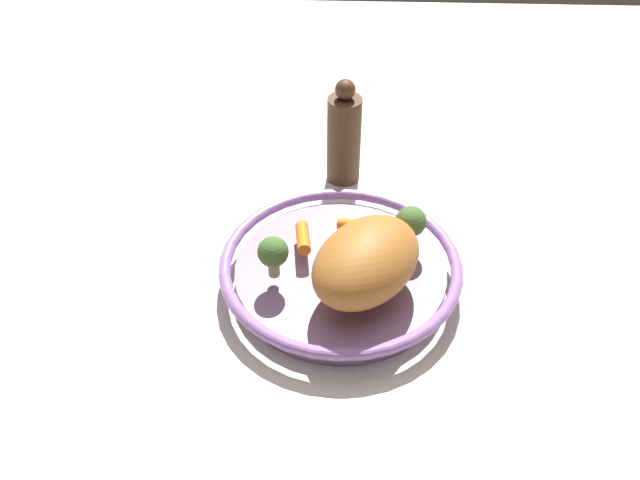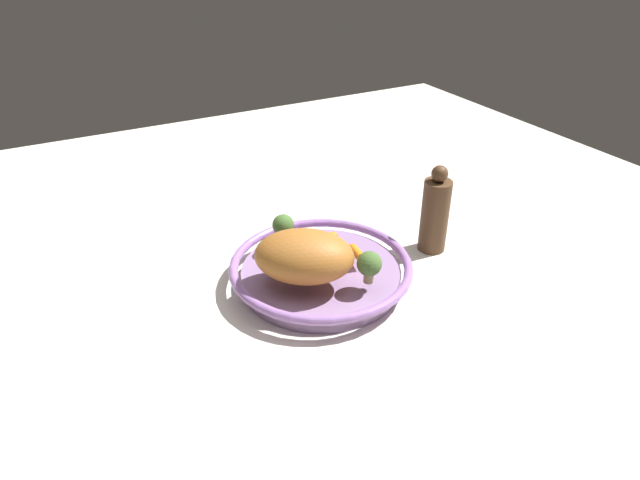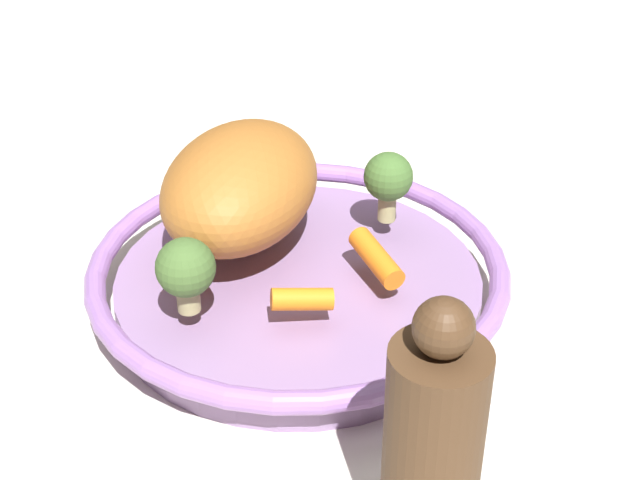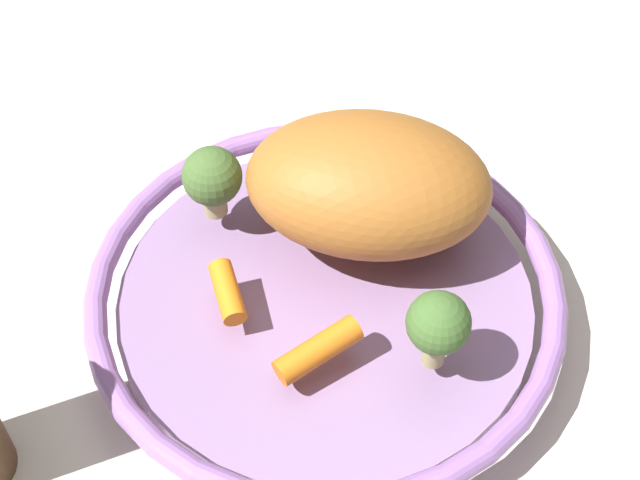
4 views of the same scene
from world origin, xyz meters
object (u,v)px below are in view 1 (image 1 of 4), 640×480
broccoli_floret_large (408,222)px  pepper_mill (345,137)px  serving_bowl (338,271)px  baby_carrot_right (301,238)px  roast_chicken_piece (363,261)px  broccoli_floret_small (270,253)px  baby_carrot_back (351,224)px

broccoli_floret_large → pepper_mill: bearing=112.7°
serving_bowl → pepper_mill: 0.24m
baby_carrot_right → pepper_mill: bearing=75.3°
pepper_mill → roast_chicken_piece: bearing=-84.9°
serving_bowl → pepper_mill: (0.00, 0.23, 0.05)m
serving_bowl → broccoli_floret_small: size_ratio=5.47×
roast_chicken_piece → pepper_mill: size_ratio=0.94×
baby_carrot_right → broccoli_floret_small: 0.07m
serving_bowl → roast_chicken_piece: 0.08m
serving_bowl → broccoli_floret_large: bearing=23.4°
serving_bowl → broccoli_floret_large: size_ratio=5.74×
broccoli_floret_small → pepper_mill: bearing=72.1°
baby_carrot_right → broccoli_floret_large: (0.13, 0.01, 0.02)m
roast_chicken_piece → broccoli_floret_large: (0.06, 0.08, -0.01)m
baby_carrot_right → pepper_mill: 0.21m
serving_bowl → broccoli_floret_small: bearing=-159.4°
broccoli_floret_small → pepper_mill: size_ratio=0.34×
baby_carrot_back → pepper_mill: pepper_mill is taller
broccoli_floret_large → broccoli_floret_small: (-0.17, -0.07, 0.00)m
broccoli_floret_large → roast_chicken_piece: bearing=-124.4°
serving_bowl → baby_carrot_back: size_ratio=7.46×
baby_carrot_right → baby_carrot_back: bearing=25.2°
broccoli_floret_small → broccoli_floret_large: bearing=22.1°
broccoli_floret_large → broccoli_floret_small: size_ratio=0.95×
serving_bowl → baby_carrot_right: baby_carrot_right is taller
serving_bowl → baby_carrot_back: 0.07m
pepper_mill → baby_carrot_back: bearing=-86.6°
broccoli_floret_small → baby_carrot_back: bearing=43.3°
broccoli_floret_large → pepper_mill: 0.21m
broccoli_floret_small → pepper_mill: 0.27m
serving_bowl → baby_carrot_back: (0.01, 0.06, 0.03)m
serving_bowl → broccoli_floret_small: (-0.08, -0.03, 0.05)m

